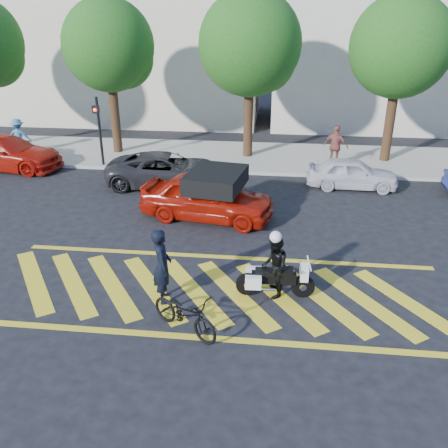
# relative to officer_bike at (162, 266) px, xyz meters

# --- Properties ---
(ground) EXTENTS (90.00, 90.00, 0.00)m
(ground) POSITION_rel_officer_bike_xyz_m (1.28, 0.50, -0.99)
(ground) COLOR black
(ground) RESTS_ON ground
(sidewalk) EXTENTS (60.00, 5.00, 0.15)m
(sidewalk) POSITION_rel_officer_bike_xyz_m (1.28, 12.50, -0.91)
(sidewalk) COLOR #9E998E
(sidewalk) RESTS_ON ground
(crosswalk) EXTENTS (12.33, 4.00, 0.01)m
(crosswalk) POSITION_rel_officer_bike_xyz_m (1.24, 0.50, -0.98)
(crosswalk) COLOR yellow
(crosswalk) RESTS_ON ground
(building_left) EXTENTS (16.00, 8.00, 10.00)m
(building_left) POSITION_rel_officer_bike_xyz_m (-6.72, 21.50, 4.01)
(building_left) COLOR beige
(building_left) RESTS_ON ground
(building_right) EXTENTS (16.00, 8.00, 11.00)m
(building_right) POSITION_rel_officer_bike_xyz_m (10.28, 21.50, 4.51)
(building_right) COLOR beige
(building_right) RESTS_ON ground
(tree_left) EXTENTS (4.20, 4.20, 7.26)m
(tree_left) POSITION_rel_officer_bike_xyz_m (-5.09, 12.56, 4.01)
(tree_left) COLOR black
(tree_left) RESTS_ON ground
(tree_center) EXTENTS (4.60, 4.60, 7.56)m
(tree_center) POSITION_rel_officer_bike_xyz_m (1.41, 12.56, 4.11)
(tree_center) COLOR black
(tree_center) RESTS_ON ground
(tree_right) EXTENTS (4.40, 4.40, 7.41)m
(tree_right) POSITION_rel_officer_bike_xyz_m (7.91, 12.56, 4.06)
(tree_right) COLOR black
(tree_right) RESTS_ON ground
(signal_pole) EXTENTS (0.28, 0.43, 3.20)m
(signal_pole) POSITION_rel_officer_bike_xyz_m (-5.22, 10.24, 0.93)
(signal_pole) COLOR black
(signal_pole) RESTS_ON ground
(officer_bike) EXTENTS (0.68, 0.83, 1.97)m
(officer_bike) POSITION_rel_officer_bike_xyz_m (0.00, 0.00, 0.00)
(officer_bike) COLOR black
(officer_bike) RESTS_ON ground
(bicycle) EXTENTS (1.95, 1.60, 1.00)m
(bicycle) POSITION_rel_officer_bike_xyz_m (0.78, -1.22, -0.49)
(bicycle) COLOR black
(bicycle) RESTS_ON ground
(police_motorcycle) EXTENTS (2.01, 0.65, 0.89)m
(police_motorcycle) POSITION_rel_officer_bike_xyz_m (2.76, 0.52, -0.50)
(police_motorcycle) COLOR black
(police_motorcycle) RESTS_ON ground
(officer_moto) EXTENTS (0.67, 0.84, 1.68)m
(officer_moto) POSITION_rel_officer_bike_xyz_m (2.75, 0.52, -0.14)
(officer_moto) COLOR black
(officer_moto) RESTS_ON ground
(red_convertible) EXTENTS (4.85, 2.59, 1.57)m
(red_convertible) POSITION_rel_officer_bike_xyz_m (0.36, 5.19, -0.20)
(red_convertible) COLOR #9A1307
(red_convertible) RESTS_ON ground
(parked_left) EXTENTS (5.30, 2.59, 1.49)m
(parked_left) POSITION_rel_officer_bike_xyz_m (-9.52, 9.70, -0.24)
(parked_left) COLOR #AD140A
(parked_left) RESTS_ON ground
(parked_mid_left) EXTENTS (4.95, 2.51, 1.34)m
(parked_mid_left) POSITION_rel_officer_bike_xyz_m (-1.79, 8.30, -0.32)
(parked_mid_left) COLOR #232326
(parked_mid_left) RESTS_ON ground
(parked_mid_right) EXTENTS (3.67, 1.59, 1.23)m
(parked_mid_right) POSITION_rel_officer_bike_xyz_m (5.78, 8.87, -0.37)
(parked_mid_right) COLOR silver
(parked_mid_right) RESTS_ON ground
(pedestrian_left) EXTENTS (1.20, 0.83, 1.70)m
(pedestrian_left) POSITION_rel_officer_bike_xyz_m (-9.87, 11.62, 0.01)
(pedestrian_left) COLOR teal
(pedestrian_left) RESTS_ON sidewalk
(pedestrian_right) EXTENTS (1.20, 0.84, 1.89)m
(pedestrian_right) POSITION_rel_officer_bike_xyz_m (5.29, 11.18, 0.11)
(pedestrian_right) COLOR #945143
(pedestrian_right) RESTS_ON sidewalk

